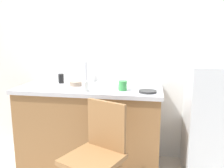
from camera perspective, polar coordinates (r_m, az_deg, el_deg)
name	(u,v)px	position (r m, az deg, el deg)	size (l,w,h in m)	color
back_wall	(112,46)	(2.76, -0.01, 9.09)	(4.80, 0.10, 2.58)	silver
cabinet_base	(90,128)	(2.65, -5.24, -10.47)	(1.48, 0.60, 0.84)	olive
countertop	(90,89)	(2.52, -5.41, -1.15)	(1.52, 0.64, 0.04)	#B7B7BC
faucet	(86,72)	(2.76, -6.29, 2.80)	(0.02, 0.02, 0.23)	#B7B7BC
refrigerator	(219,122)	(2.61, 24.31, -8.31)	(0.63, 0.58, 1.13)	silver
chair	(97,153)	(1.94, -3.55, -16.19)	(0.53, 0.53, 0.89)	olive
dish_tray	(109,85)	(2.50, -0.73, -0.14)	(0.28, 0.20, 0.05)	white
terracotta_bowl	(77,83)	(2.61, -8.51, 0.16)	(0.15, 0.15, 0.05)	gray
hotplate	(148,91)	(2.28, 8.56, -1.77)	(0.17, 0.17, 0.02)	#2D2D2D
cup_black	(61,79)	(2.77, -12.16, 1.30)	(0.06, 0.06, 0.10)	black
cup_white	(85,86)	(2.31, -6.49, -0.58)	(0.06, 0.06, 0.10)	white
cup_green	(123,86)	(2.33, 2.59, -0.39)	(0.08, 0.08, 0.10)	green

